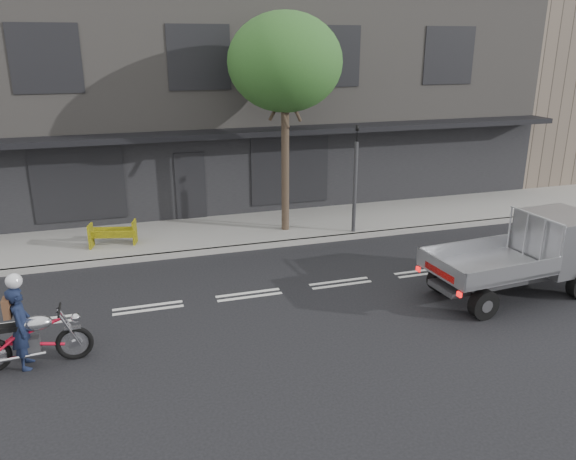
# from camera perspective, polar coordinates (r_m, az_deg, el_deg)

# --- Properties ---
(ground) EXTENTS (80.00, 80.00, 0.00)m
(ground) POSITION_cam_1_polar(r_m,az_deg,el_deg) (13.80, -3.99, -6.61)
(ground) COLOR black
(ground) RESTS_ON ground
(sidewalk) EXTENTS (32.00, 3.20, 0.15)m
(sidewalk) POSITION_cam_1_polar(r_m,az_deg,el_deg) (18.06, -7.43, -0.29)
(sidewalk) COLOR gray
(sidewalk) RESTS_ON ground
(kerb) EXTENTS (32.00, 0.20, 0.15)m
(kerb) POSITION_cam_1_polar(r_m,az_deg,el_deg) (16.57, -6.47, -1.99)
(kerb) COLOR gray
(kerb) RESTS_ON ground
(building_main) EXTENTS (26.00, 10.00, 8.00)m
(building_main) POSITION_cam_1_polar(r_m,az_deg,el_deg) (23.72, -10.70, 13.74)
(building_main) COLOR slate
(building_main) RESTS_ON ground
(street_tree) EXTENTS (3.40, 3.40, 6.74)m
(street_tree) POSITION_cam_1_polar(r_m,az_deg,el_deg) (17.13, -0.30, 16.61)
(street_tree) COLOR #382B21
(street_tree) RESTS_ON ground
(traffic_light_pole) EXTENTS (0.12, 0.12, 3.50)m
(traffic_light_pole) POSITION_cam_1_polar(r_m,az_deg,el_deg) (17.53, 6.82, 4.54)
(traffic_light_pole) COLOR #2D2D30
(traffic_light_pole) RESTS_ON ground
(motorcycle) EXTENTS (2.16, 0.63, 1.11)m
(motorcycle) POSITION_cam_1_polar(r_m,az_deg,el_deg) (11.77, -24.54, -9.96)
(motorcycle) COLOR black
(motorcycle) RESTS_ON ground
(rider) EXTENTS (0.40, 0.60, 1.63)m
(rider) POSITION_cam_1_polar(r_m,az_deg,el_deg) (11.68, -25.44, -8.95)
(rider) COLOR #121A33
(rider) RESTS_ON ground
(flatbed_ute) EXTENTS (4.41, 2.09, 1.99)m
(flatbed_ute) POSITION_cam_1_polar(r_m,az_deg,el_deg) (15.09, 24.75, -1.46)
(flatbed_ute) COLOR black
(flatbed_ute) RESTS_ON ground
(construction_barrier) EXTENTS (1.41, 0.83, 0.74)m
(construction_barrier) POSITION_cam_1_polar(r_m,az_deg,el_deg) (17.08, -17.35, -0.54)
(construction_barrier) COLOR #FFF00D
(construction_barrier) RESTS_ON sidewalk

